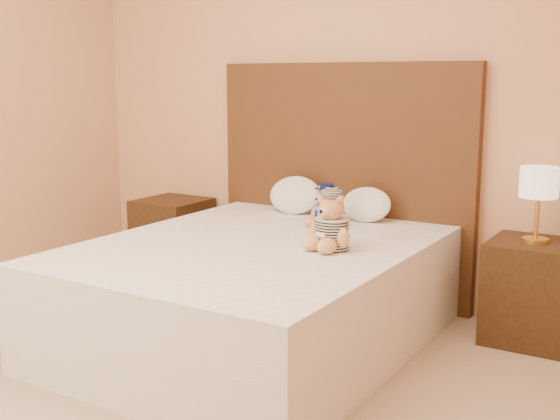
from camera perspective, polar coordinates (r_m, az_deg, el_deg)
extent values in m
cube|color=tan|center=(4.51, 5.45, 9.94)|extent=(4.00, 0.04, 2.70)
cube|color=white|center=(3.81, -1.97, -8.55)|extent=(1.60, 2.00, 0.30)
cube|color=white|center=(3.73, -1.99, -4.56)|extent=(1.60, 2.00, 0.25)
cube|color=#4A2716|center=(4.52, 5.09, 2.32)|extent=(1.75, 0.08, 1.50)
cube|color=#372411|center=(5.12, -8.70, -2.19)|extent=(0.45, 0.45, 0.55)
cube|color=#372411|center=(4.03, 19.78, -6.26)|extent=(0.45, 0.45, 0.55)
cylinder|color=gold|center=(3.96, 20.04, -2.31)|extent=(0.14, 0.14, 0.02)
cylinder|color=gold|center=(3.93, 20.16, -0.46)|extent=(0.02, 0.02, 0.26)
cylinder|color=beige|center=(3.90, 20.33, 2.14)|extent=(0.20, 0.20, 0.16)
ellipsoid|color=white|center=(4.49, 1.21, 1.37)|extent=(0.36, 0.23, 0.26)
ellipsoid|color=white|center=(4.27, 7.03, 0.58)|extent=(0.32, 0.21, 0.22)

